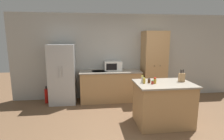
# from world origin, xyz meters

# --- Properties ---
(ground_plane) EXTENTS (14.00, 14.00, 0.00)m
(ground_plane) POSITION_xyz_m (0.00, 0.00, 0.00)
(ground_plane) COLOR brown
(wall_back) EXTENTS (7.20, 0.06, 2.60)m
(wall_back) POSITION_xyz_m (0.00, 2.33, 1.30)
(wall_back) COLOR #B2B2AD
(wall_back) RESTS_ON ground_plane
(refrigerator) EXTENTS (0.73, 0.65, 1.70)m
(refrigerator) POSITION_xyz_m (-2.04, 1.99, 0.85)
(refrigerator) COLOR #B7BABC
(refrigerator) RESTS_ON ground_plane
(back_counter) EXTENTS (1.80, 0.66, 0.91)m
(back_counter) POSITION_xyz_m (-0.65, 1.99, 0.46)
(back_counter) COLOR tan
(back_counter) RESTS_ON ground_plane
(pantry_cabinet) EXTENTS (0.69, 0.59, 2.08)m
(pantry_cabinet) POSITION_xyz_m (0.69, 2.02, 1.04)
(pantry_cabinet) COLOR tan
(pantry_cabinet) RESTS_ON ground_plane
(kitchen_island) EXTENTS (1.21, 0.86, 0.93)m
(kitchen_island) POSITION_xyz_m (0.32, 0.39, 0.47)
(kitchen_island) COLOR tan
(kitchen_island) RESTS_ON ground_plane
(microwave) EXTENTS (0.52, 0.39, 0.28)m
(microwave) POSITION_xyz_m (-0.56, 2.09, 1.05)
(microwave) COLOR white
(microwave) RESTS_ON back_counter
(knife_block) EXTENTS (0.13, 0.07, 0.28)m
(knife_block) POSITION_xyz_m (0.74, 0.43, 1.03)
(knife_block) COLOR tan
(knife_block) RESTS_ON kitchen_island
(spice_bottle_tall_dark) EXTENTS (0.05, 0.05, 0.12)m
(spice_bottle_tall_dark) POSITION_xyz_m (-0.11, 0.39, 0.99)
(spice_bottle_tall_dark) COLOR gold
(spice_bottle_tall_dark) RESTS_ON kitchen_island
(spice_bottle_short_red) EXTENTS (0.06, 0.06, 0.13)m
(spice_bottle_short_red) POSITION_xyz_m (0.11, 0.35, 0.99)
(spice_bottle_short_red) COLOR gold
(spice_bottle_short_red) RESTS_ON kitchen_island
(spice_bottle_amber_oil) EXTENTS (0.04, 0.04, 0.16)m
(spice_bottle_amber_oil) POSITION_xyz_m (-0.14, 0.45, 1.01)
(spice_bottle_amber_oil) COLOR beige
(spice_bottle_amber_oil) RESTS_ON kitchen_island
(spice_bottle_green_herb) EXTENTS (0.06, 0.06, 0.10)m
(spice_bottle_green_herb) POSITION_xyz_m (0.00, 0.41, 0.98)
(spice_bottle_green_herb) COLOR #563319
(spice_bottle_green_herb) RESTS_ON kitchen_island
(spice_bottle_pale_salt) EXTENTS (0.05, 0.05, 0.08)m
(spice_bottle_pale_salt) POSITION_xyz_m (0.04, 0.31, 0.97)
(spice_bottle_pale_salt) COLOR #B2281E
(spice_bottle_pale_salt) RESTS_ON kitchen_island
(fire_extinguisher) EXTENTS (0.11, 0.11, 0.50)m
(fire_extinguisher) POSITION_xyz_m (-2.53, 2.00, 0.22)
(fire_extinguisher) COLOR red
(fire_extinguisher) RESTS_ON ground_plane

